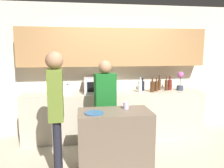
# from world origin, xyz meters

# --- Properties ---
(back_wall) EXTENTS (6.40, 0.40, 2.70)m
(back_wall) POSITION_xyz_m (0.00, 1.66, 1.54)
(back_wall) COLOR beige
(back_wall) RESTS_ON ground_plane
(back_counter) EXTENTS (3.60, 0.62, 0.93)m
(back_counter) POSITION_xyz_m (0.00, 1.39, 0.46)
(back_counter) COLOR #B7AD99
(back_counter) RESTS_ON ground_plane
(kitchen_island) EXTENTS (1.04, 0.55, 0.92)m
(kitchen_island) POSITION_xyz_m (-0.22, 0.07, 0.46)
(kitchen_island) COLOR brown
(kitchen_island) RESTS_ON ground_plane
(microwave) EXTENTS (0.52, 0.39, 0.30)m
(microwave) POSITION_xyz_m (-0.36, 1.39, 1.08)
(microwave) COLOR #B7BABC
(microwave) RESTS_ON back_counter
(toaster) EXTENTS (0.26, 0.16, 0.18)m
(toaster) POSITION_xyz_m (-0.99, 1.40, 1.02)
(toaster) COLOR silver
(toaster) RESTS_ON back_counter
(potted_plant) EXTENTS (0.14, 0.14, 0.40)m
(potted_plant) POSITION_xyz_m (1.39, 1.40, 1.13)
(potted_plant) COLOR #333D4C
(potted_plant) RESTS_ON back_counter
(bottle_0) EXTENTS (0.07, 0.07, 0.31)m
(bottle_0) POSITION_xyz_m (0.50, 1.30, 1.05)
(bottle_0) COLOR silver
(bottle_0) RESTS_ON back_counter
(bottle_1) EXTENTS (0.08, 0.08, 0.27)m
(bottle_1) POSITION_xyz_m (0.61, 1.50, 1.03)
(bottle_1) COLOR black
(bottle_1) RESTS_ON back_counter
(bottle_2) EXTENTS (0.09, 0.09, 0.30)m
(bottle_2) POSITION_xyz_m (0.75, 1.30, 1.04)
(bottle_2) COLOR #472814
(bottle_2) RESTS_ON back_counter
(bottle_3) EXTENTS (0.07, 0.07, 0.28)m
(bottle_3) POSITION_xyz_m (0.86, 1.37, 1.04)
(bottle_3) COLOR #472814
(bottle_3) RESTS_ON back_counter
(bottle_4) EXTENTS (0.07, 0.07, 0.31)m
(bottle_4) POSITION_xyz_m (0.97, 1.49, 1.05)
(bottle_4) COLOR #472814
(bottle_4) RESTS_ON back_counter
(bottle_5) EXTENTS (0.06, 0.06, 0.30)m
(bottle_5) POSITION_xyz_m (1.09, 1.43, 1.05)
(bottle_5) COLOR #472814
(bottle_5) RESTS_ON back_counter
(bottle_6) EXTENTS (0.08, 0.08, 0.30)m
(bottle_6) POSITION_xyz_m (1.20, 1.47, 1.04)
(bottle_6) COLOR maroon
(bottle_6) RESTS_ON back_counter
(plate_on_island) EXTENTS (0.26, 0.26, 0.01)m
(plate_on_island) POSITION_xyz_m (-0.52, -0.00, 0.93)
(plate_on_island) COLOR #2D5684
(plate_on_island) RESTS_ON kitchen_island
(cup_0) EXTENTS (0.08, 0.08, 0.10)m
(cup_0) POSITION_xyz_m (-0.04, 0.17, 0.97)
(cup_0) COLOR #BEAFE2
(cup_0) RESTS_ON kitchen_island
(person_left) EXTENTS (0.36, 0.23, 1.61)m
(person_left) POSITION_xyz_m (-0.29, 0.61, 0.95)
(person_left) COLOR black
(person_left) RESTS_ON ground_plane
(person_center) EXTENTS (0.23, 0.35, 1.76)m
(person_center) POSITION_xyz_m (-1.02, 0.04, 1.06)
(person_center) COLOR black
(person_center) RESTS_ON ground_plane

